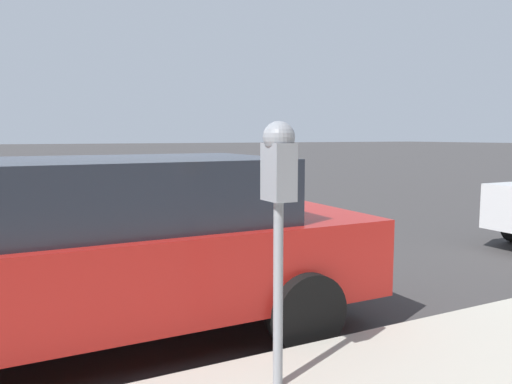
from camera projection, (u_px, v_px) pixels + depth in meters
The scene contains 3 objects.
ground_plane at pixel (109, 300), 5.20m from camera, with size 220.00×220.00×0.00m, color #3D3A3A.
parking_meter at pixel (279, 186), 2.94m from camera, with size 0.21×0.19×1.62m.
car_red at pixel (100, 247), 4.08m from camera, with size 2.09×4.70×1.52m.
Camera 1 is at (-5.19, 0.92, 1.71)m, focal length 35.00 mm.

